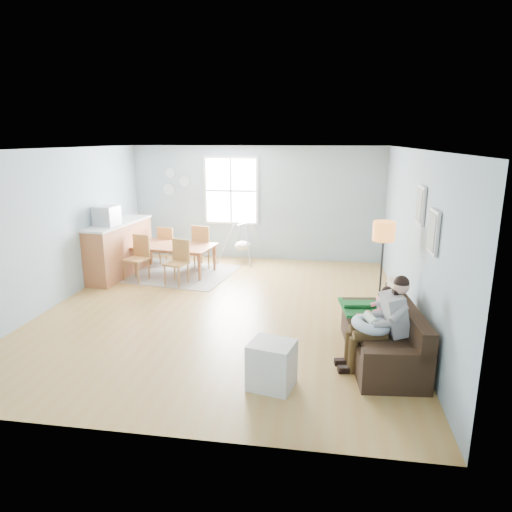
% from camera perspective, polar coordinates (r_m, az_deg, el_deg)
% --- Properties ---
extents(room, '(8.40, 9.40, 3.90)m').
position_cam_1_polar(room, '(7.43, -4.19, 11.09)').
color(room, '#AA7B3C').
extents(window, '(1.32, 0.08, 1.62)m').
position_cam_1_polar(window, '(10.99, -3.13, 8.15)').
color(window, silver).
rests_on(window, room).
extents(pictures, '(0.05, 1.34, 0.74)m').
position_cam_1_polar(pictures, '(6.39, 20.54, 4.51)').
color(pictures, silver).
rests_on(pictures, room).
extents(wall_plates, '(0.67, 0.02, 0.66)m').
position_cam_1_polar(wall_plates, '(11.36, -10.16, 9.06)').
color(wall_plates, '#AABDCD').
rests_on(wall_plates, room).
extents(sofa, '(0.99, 1.95, 0.76)m').
position_cam_1_polar(sofa, '(6.38, 15.87, -10.02)').
color(sofa, black).
rests_on(sofa, room).
extents(green_throw, '(0.97, 0.87, 0.04)m').
position_cam_1_polar(green_throw, '(6.85, 14.29, -6.22)').
color(green_throw, '#145A24').
rests_on(green_throw, sofa).
extents(beige_pillow, '(0.16, 0.47, 0.46)m').
position_cam_1_polar(beige_pillow, '(6.71, 16.88, -4.92)').
color(beige_pillow, beige).
rests_on(beige_pillow, sofa).
extents(father, '(0.91, 0.51, 1.23)m').
position_cam_1_polar(father, '(5.96, 15.54, -7.73)').
color(father, gray).
rests_on(father, sofa).
extents(nursing_pillow, '(0.57, 0.55, 0.20)m').
position_cam_1_polar(nursing_pillow, '(5.96, 14.15, -8.32)').
color(nursing_pillow, silver).
rests_on(nursing_pillow, father).
extents(infant, '(0.19, 0.34, 0.12)m').
position_cam_1_polar(infant, '(5.96, 14.11, -7.58)').
color(infant, silver).
rests_on(infant, nursing_pillow).
extents(toddler, '(0.48, 0.24, 0.76)m').
position_cam_1_polar(toddler, '(6.38, 15.15, -6.31)').
color(toddler, silver).
rests_on(toddler, sofa).
extents(floor_lamp, '(0.33, 0.33, 1.66)m').
position_cam_1_polar(floor_lamp, '(7.12, 15.63, 1.92)').
color(floor_lamp, black).
rests_on(floor_lamp, room).
extents(storage_cube, '(0.59, 0.55, 0.56)m').
position_cam_1_polar(storage_cube, '(5.50, 1.89, -13.43)').
color(storage_cube, silver).
rests_on(storage_cube, room).
extents(rug, '(2.79, 2.28, 0.01)m').
position_cam_1_polar(rug, '(10.15, -10.30, -2.08)').
color(rug, gray).
rests_on(rug, room).
extents(dining_table, '(1.90, 1.23, 0.62)m').
position_cam_1_polar(dining_table, '(10.07, -10.38, -0.40)').
color(dining_table, brown).
rests_on(dining_table, rug).
extents(chair_sw, '(0.52, 0.52, 0.94)m').
position_cam_1_polar(chair_sw, '(9.71, -14.47, 0.17)').
color(chair_sw, brown).
rests_on(chair_sw, rug).
extents(chair_se, '(0.50, 0.50, 0.90)m').
position_cam_1_polar(chair_se, '(9.27, -9.69, -0.40)').
color(chair_se, brown).
rests_on(chair_se, rug).
extents(chair_nw, '(0.44, 0.44, 0.89)m').
position_cam_1_polar(chair_nw, '(10.77, -11.00, 1.59)').
color(chair_nw, brown).
rests_on(chair_nw, rug).
extents(chair_ne, '(0.53, 0.53, 0.98)m').
position_cam_1_polar(chair_ne, '(10.35, -6.65, 1.58)').
color(chair_ne, brown).
rests_on(chair_ne, rug).
extents(counter, '(0.77, 2.09, 1.15)m').
position_cam_1_polar(counter, '(10.18, -16.80, 0.93)').
color(counter, brown).
rests_on(counter, room).
extents(monitor, '(0.48, 0.46, 0.40)m').
position_cam_1_polar(monitor, '(9.70, -18.19, 4.79)').
color(monitor, '#B9B9BF').
rests_on(monitor, counter).
extents(baby_swing, '(1.13, 1.14, 0.93)m').
position_cam_1_polar(baby_swing, '(10.79, -1.69, 1.38)').
color(baby_swing, '#B9B9BF').
rests_on(baby_swing, room).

